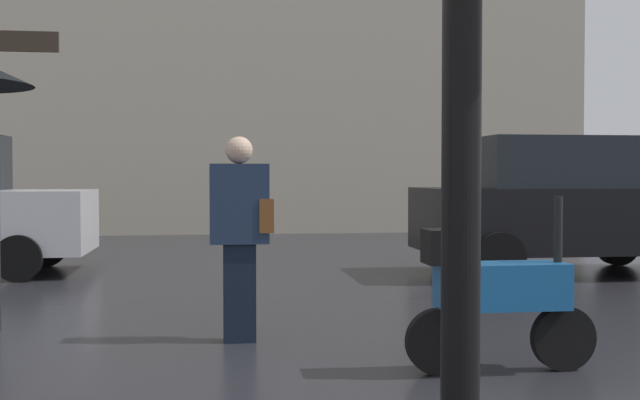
{
  "coord_description": "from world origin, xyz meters",
  "views": [
    {
      "loc": [
        -0.36,
        -2.62,
        1.38
      ],
      "look_at": [
        0.49,
        3.6,
        1.18
      ],
      "focal_mm": 43.81,
      "sensor_mm": 36.0,
      "label": 1
    }
  ],
  "objects": [
    {
      "name": "pedestrian_with_bag",
      "position": [
        -0.13,
        3.85,
        0.96
      ],
      "size": [
        0.52,
        0.24,
        1.7
      ],
      "rotation": [
        0.0,
        0.0,
        5.95
      ],
      "color": "black",
      "rests_on": "ground"
    },
    {
      "name": "parked_scooter",
      "position": [
        1.59,
        2.57,
        0.55
      ],
      "size": [
        1.37,
        0.32,
        1.23
      ],
      "rotation": [
        0.0,
        0.0,
        0.26
      ],
      "color": "black",
      "rests_on": "ground"
    },
    {
      "name": "parked_car_right",
      "position": [
        4.45,
        7.68,
        0.97
      ],
      "size": [
        4.01,
        2.03,
        1.9
      ],
      "rotation": [
        0.0,
        0.0,
        0.16
      ],
      "color": "black",
      "rests_on": "ground"
    }
  ]
}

